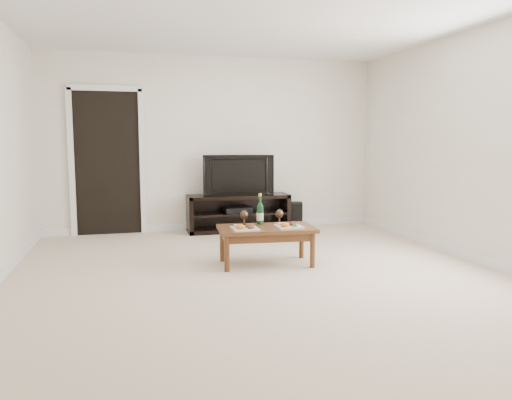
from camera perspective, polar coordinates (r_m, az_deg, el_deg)
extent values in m
plane|color=beige|center=(5.09, 0.47, -8.69)|extent=(5.50, 5.50, 0.00)
cube|color=white|center=(7.62, -4.87, 6.38)|extent=(5.00, 0.04, 2.60)
cube|color=white|center=(5.06, 0.50, 21.21)|extent=(5.00, 5.50, 0.04)
cube|color=black|center=(7.49, -16.60, 4.00)|extent=(0.90, 0.02, 2.05)
cube|color=black|center=(7.49, -2.03, -1.48)|extent=(1.52, 0.45, 0.55)
imported|color=black|center=(7.43, -2.05, 2.90)|extent=(1.05, 0.30, 0.60)
cube|color=black|center=(7.47, -2.15, -1.12)|extent=(0.41, 0.32, 0.08)
cube|color=black|center=(7.72, 4.29, -1.78)|extent=(0.34, 0.34, 0.41)
cube|color=brown|center=(5.51, 1.17, -5.24)|extent=(1.08, 0.65, 0.42)
cube|color=white|center=(5.32, -1.28, -3.01)|extent=(0.27, 0.27, 0.07)
cube|color=white|center=(5.45, 3.77, -2.77)|extent=(0.27, 0.27, 0.07)
cylinder|color=#0F3819|center=(5.62, 0.47, -1.02)|extent=(0.07, 0.07, 0.35)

